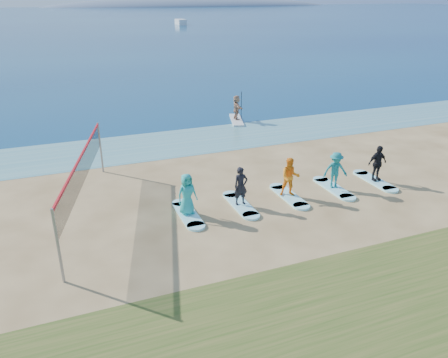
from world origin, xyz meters
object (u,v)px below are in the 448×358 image
object	(u,v)px
surfboard_2	(289,196)
surfboard_4	(375,181)
surfboard_3	(333,188)
surfboard_0	(188,214)
student_0	(187,194)
student_3	(335,170)
student_4	(377,163)
paddleboard	(236,120)
student_2	(290,177)
volleyball_net	(82,170)
surfboard_1	(240,205)
student_1	(241,186)
boat_offshore_b	(181,25)
paddleboarder	(237,107)

from	to	relation	value
surfboard_2	surfboard_4	world-z (taller)	same
surfboard_3	surfboard_0	bearing A→B (deg)	180.00
student_0	student_3	size ratio (longest dim) A/B	1.01
student_4	student_0	bearing A→B (deg)	179.22
paddleboard	student_2	bearing A→B (deg)	-85.79
volleyball_net	surfboard_1	world-z (taller)	volleyball_net
surfboard_0	surfboard_2	bearing A→B (deg)	0.00
volleyball_net	surfboard_0	bearing A→B (deg)	-23.25
paddleboard	student_1	size ratio (longest dim) A/B	1.86
student_0	student_2	distance (m)	4.56
student_1	surfboard_2	bearing A→B (deg)	1.10
student_1	student_3	distance (m)	4.56
boat_offshore_b	paddleboard	bearing A→B (deg)	-100.92
paddleboarder	student_4	distance (m)	12.27
boat_offshore_b	student_0	bearing A→B (deg)	-102.95
paddleboard	paddleboarder	bearing A→B (deg)	0.00
student_0	student_2	xyz separation A→B (m)	(4.56, 0.00, 0.01)
paddleboard	student_0	size ratio (longest dim) A/B	1.80
student_1	student_4	world-z (taller)	student_4
paddleboarder	paddleboard	bearing A→B (deg)	0.00
surfboard_1	surfboard_2	xyz separation A→B (m)	(2.28, 0.00, 0.00)
paddleboarder	surfboard_3	world-z (taller)	paddleboarder
volleyball_net	surfboard_2	distance (m)	8.58
student_0	surfboard_4	distance (m)	9.16
surfboard_0	surfboard_2	xyz separation A→B (m)	(4.56, 0.00, 0.00)
student_4	student_3	bearing A→B (deg)	179.22
student_4	surfboard_3	bearing A→B (deg)	179.22
student_0	student_1	distance (m)	2.28
student_1	student_3	bearing A→B (deg)	1.10
paddleboard	surfboard_4	xyz separation A→B (m)	(1.88, -12.13, -0.01)
paddleboarder	surfboard_0	size ratio (longest dim) A/B	0.75
student_4	surfboard_2	bearing A→B (deg)	179.22
boat_offshore_b	student_4	bearing A→B (deg)	-98.49
surfboard_2	student_2	bearing A→B (deg)	-90.00
surfboard_2	student_4	distance (m)	4.65
surfboard_1	volleyball_net	bearing A→B (deg)	165.17
surfboard_4	student_4	bearing A→B (deg)	-90.00
paddleboarder	volleyball_net	bearing A→B (deg)	141.84
paddleboard	student_2	size ratio (longest dim) A/B	1.77
student_0	surfboard_2	size ratio (longest dim) A/B	0.76
volleyball_net	student_3	bearing A→B (deg)	-8.52
surfboard_4	student_1	bearing A→B (deg)	-180.00
student_2	student_4	distance (m)	4.56
paddleboarder	surfboard_4	xyz separation A→B (m)	(1.88, -12.13, -0.90)
volleyball_net	surfboard_0	world-z (taller)	volleyball_net
boat_offshore_b	student_1	distance (m)	114.44
paddleboarder	surfboard_1	size ratio (longest dim) A/B	0.75
student_1	student_4	bearing A→B (deg)	1.10
surfboard_4	surfboard_2	bearing A→B (deg)	180.00
boat_offshore_b	surfboard_0	bearing A→B (deg)	-102.95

